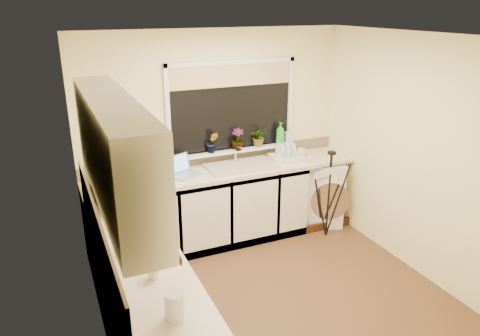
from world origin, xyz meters
name	(u,v)px	position (x,y,z in m)	size (l,w,h in m)	color
floor	(272,293)	(0.00, 0.00, 0.00)	(3.20, 3.20, 0.00)	brown
ceiling	(280,36)	(0.00, 0.00, 2.45)	(3.20, 3.20, 0.00)	white
wall_back	(216,136)	(0.00, 1.50, 1.23)	(3.20, 3.20, 0.00)	#FFF2AA
wall_front	(391,259)	(0.00, -1.50, 1.23)	(3.20, 3.20, 0.00)	#FFF2AA
wall_left	(90,208)	(-1.60, 0.00, 1.23)	(3.00, 3.00, 0.00)	#FFF2AA
wall_right	(412,155)	(1.60, 0.00, 1.23)	(3.00, 3.00, 0.00)	#FFF2AA
base_cabinet_back	(200,211)	(-0.33, 1.20, 0.43)	(2.55, 0.60, 0.86)	silver
base_cabinet_left	(146,308)	(-1.30, -0.30, 0.43)	(0.54, 2.40, 0.86)	silver
worktop_back	(226,171)	(0.00, 1.20, 0.88)	(3.20, 0.60, 0.04)	beige
worktop_left	(141,258)	(-1.30, -0.30, 0.88)	(0.60, 2.40, 0.04)	beige
upper_cabinet	(114,151)	(-1.44, -0.45, 1.80)	(0.28, 1.90, 0.70)	silver
splashback_left	(99,237)	(-1.59, -0.30, 1.12)	(0.02, 2.40, 0.45)	beige
splashback_back	(217,156)	(0.00, 1.49, 0.97)	(3.20, 0.02, 0.14)	beige
window_glass	(232,107)	(0.20, 1.49, 1.55)	(1.50, 0.02, 1.00)	black
window_blind	(232,76)	(0.20, 1.46, 1.92)	(1.50, 0.02, 0.25)	tan
windowsill	(234,150)	(0.20, 1.43, 1.04)	(1.60, 0.14, 0.03)	white
sink	(241,166)	(0.20, 1.20, 0.91)	(0.82, 0.46, 0.03)	tan
faucet	(235,153)	(0.20, 1.38, 1.02)	(0.03, 0.03, 0.24)	silver
washing_machine	(317,191)	(1.27, 1.20, 0.42)	(0.59, 0.57, 0.84)	white
laptop	(183,170)	(-0.50, 1.23, 0.96)	(0.38, 0.37, 0.22)	#9898A0
kettle	(140,208)	(-1.16, 0.32, 1.00)	(0.16, 0.16, 0.21)	silver
dish_rack	(287,158)	(0.80, 1.20, 0.93)	(0.40, 0.30, 0.06)	beige
tripod	(329,195)	(1.16, 0.79, 0.54)	(0.53, 0.53, 1.09)	black
glass_jug	(174,306)	(-1.26, -1.10, 0.99)	(0.12, 0.12, 0.18)	white
steel_jar	(128,247)	(-1.38, -0.22, 0.95)	(0.08, 0.08, 0.11)	silver
microwave	(117,186)	(-1.28, 0.79, 1.07)	(0.60, 0.40, 0.33)	white
plant_b	(212,142)	(-0.08, 1.42, 1.17)	(0.14, 0.11, 0.25)	#999999
plant_c	(238,139)	(0.24, 1.40, 1.18)	(0.15, 0.15, 0.26)	#999999
plant_d	(259,137)	(0.54, 1.43, 1.17)	(0.22, 0.19, 0.24)	#999999
soap_bottle_green	(280,133)	(0.81, 1.40, 1.19)	(0.11, 0.11, 0.27)	green
soap_bottle_clear	(288,135)	(0.95, 1.43, 1.15)	(0.09, 0.09, 0.19)	#999999
cup_back	(301,152)	(1.05, 1.28, 0.94)	(0.11, 0.11, 0.09)	white
cup_left	(153,273)	(-1.28, -0.63, 0.94)	(0.10, 0.10, 0.09)	beige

